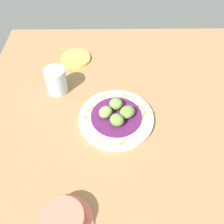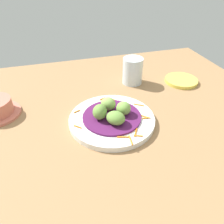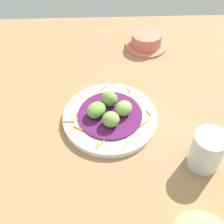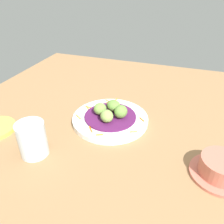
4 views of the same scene
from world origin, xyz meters
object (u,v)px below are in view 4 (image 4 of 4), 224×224
object	(u,v)px
guac_scoop_center	(100,109)
guac_scoop_back	(121,112)
guac_scoop_right	(107,116)
guac_scoop_left	(114,106)
water_glass	(32,139)
terracotta_bowl	(221,168)
main_plate	(110,119)

from	to	relation	value
guac_scoop_center	guac_scoop_back	size ratio (longest dim) A/B	0.97
guac_scoop_center	guac_scoop_right	xyz separation A→B (cm)	(-3.64, 3.48, 0.05)
guac_scoop_left	water_glass	bearing A→B (deg)	60.35
guac_scoop_center	guac_scoop_right	distance (cm)	5.04
guac_scoop_right	guac_scoop_back	world-z (taller)	guac_scoop_back
guac_scoop_left	guac_scoop_center	bearing A→B (deg)	46.28
guac_scoop_right	terracotta_bowl	xyz separation A→B (cm)	(-33.15, 9.96, -1.97)
guac_scoop_left	terracotta_bowl	xyz separation A→B (cm)	(-33.31, 17.09, -1.79)
guac_scoop_right	terracotta_bowl	world-z (taller)	guac_scoop_right
terracotta_bowl	guac_scoop_right	bearing A→B (deg)	-16.73
terracotta_bowl	guac_scoop_back	bearing A→B (deg)	-24.63
guac_scoop_left	water_glass	world-z (taller)	water_glass
guac_scoop_left	terracotta_bowl	size ratio (longest dim) A/B	0.38
guac_scoop_center	terracotta_bowl	size ratio (longest dim) A/B	0.31
guac_scoop_center	guac_scoop_right	world-z (taller)	guac_scoop_right
main_plate	guac_scoop_left	bearing A→B (deg)	-88.72
water_glass	main_plate	bearing A→B (deg)	-123.68
main_plate	terracotta_bowl	size ratio (longest dim) A/B	1.77
main_plate	guac_scoop_back	world-z (taller)	guac_scoop_back
terracotta_bowl	water_glass	size ratio (longest dim) A/B	1.44
guac_scoop_back	water_glass	world-z (taller)	water_glass
main_plate	guac_scoop_center	bearing A→B (deg)	1.28
guac_scoop_left	guac_scoop_back	distance (cm)	5.05
guac_scoop_left	guac_scoop_right	xyz separation A→B (cm)	(-0.16, 7.12, 0.17)
guac_scoop_back	terracotta_bowl	bearing A→B (deg)	155.37
guac_scoop_left	water_glass	xyz separation A→B (cm)	(14.34, 25.19, 0.82)
guac_scoop_back	water_glass	distance (cm)	28.19
guac_scoop_right	water_glass	xyz separation A→B (cm)	(14.50, 18.07, 0.65)
main_plate	guac_scoop_back	xyz separation A→B (cm)	(-3.56, -0.08, 3.62)
guac_scoop_left	guac_scoop_center	size ratio (longest dim) A/B	1.21
guac_scoop_center	guac_scoop_back	world-z (taller)	guac_scoop_back
guac_scoop_left	terracotta_bowl	bearing A→B (deg)	152.84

